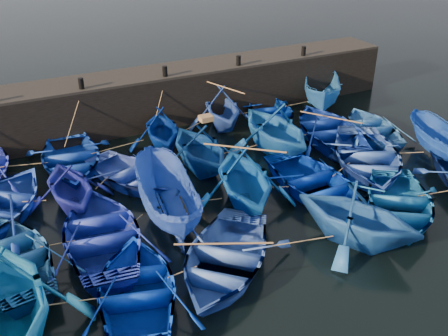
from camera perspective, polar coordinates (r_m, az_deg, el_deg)
name	(u,v)px	position (r m, az deg, el deg)	size (l,w,h in m)	color
ground	(264,224)	(17.94, 4.57, -6.37)	(120.00, 120.00, 0.00)	black
quay_wall	(161,97)	(25.89, -7.26, 8.04)	(26.00, 2.50, 2.50)	black
quay_top	(159,72)	(25.46, -7.45, 10.80)	(26.00, 2.50, 0.12)	black
bollard_1	(81,83)	(23.60, -16.02, 9.27)	(0.24, 0.24, 0.50)	black
bollard_2	(165,71)	(24.56, -6.77, 10.93)	(0.24, 0.24, 0.50)	black
bollard_3	(238,60)	(26.10, 1.67, 12.18)	(0.24, 0.24, 0.50)	black
bollard_4	(304,51)	(28.13, 9.08, 13.07)	(0.24, 0.24, 0.50)	black
boat_1	(70,158)	(22.03, -17.18, 1.06)	(3.70, 5.17, 1.07)	navy
boat_2	(162,128)	(22.99, -7.15, 4.54)	(3.14, 3.64, 1.92)	navy
boat_3	(222,107)	(24.92, -0.25, 6.96)	(3.45, 4.00, 2.11)	#264BB1
boat_4	(271,111)	(26.19, 5.37, 6.55)	(3.20, 4.47, 0.93)	navy
boat_5	(322,91)	(27.77, 11.18, 8.59)	(1.92, 5.10, 1.97)	#2161A6
boat_7	(70,185)	(19.13, -17.24, -1.85)	(3.17, 3.68, 1.94)	navy
boat_8	(131,174)	(20.37, -10.63, -0.66)	(3.17, 4.44, 0.92)	#2E48B4
boat_9	(200,147)	(20.75, -2.78, 2.45)	(3.65, 4.23, 2.23)	navy
boat_10	(275,127)	(22.33, 5.87, 4.69)	(4.11, 4.77, 2.51)	#1356A2
boat_11	(329,129)	(24.20, 11.95, 4.39)	(3.94, 5.51, 1.14)	navy
boat_12	(373,127)	(25.25, 16.62, 4.55)	(3.15, 4.40, 0.91)	blue
boat_13	(10,256)	(16.95, -23.24, -9.19)	(3.60, 5.03, 1.04)	navy
boat_14	(102,233)	(16.97, -13.74, -7.24)	(3.83, 5.35, 1.11)	navy
boat_15	(166,198)	(17.60, -6.63, -3.47)	(1.88, 4.99, 1.93)	#2044A7
boat_16	(244,178)	(18.29, 2.29, -1.14)	(3.90, 4.52, 2.38)	#0A4DA6
boat_17	(314,182)	(19.65, 10.26, -1.55)	(3.67, 5.13, 1.06)	#002399
boat_18	(367,157)	(21.85, 15.99, 1.21)	(4.16, 5.82, 1.21)	#2A51B6
boat_19	(440,143)	(23.73, 23.46, 2.68)	(1.58, 4.21, 1.63)	#123FA3
boat_20	(6,295)	(14.32, -23.69, -13.15)	(4.23, 4.91, 2.58)	#1A7DD3
boat_21	(138,289)	(14.74, -9.81, -13.43)	(3.40, 4.75, 0.99)	#0127A1
boat_22	(224,258)	(15.50, -0.04, -10.28)	(3.65, 5.11, 1.06)	#2B4EA4
boat_23	(357,214)	(16.93, 15.00, -5.15)	(3.68, 4.27, 2.25)	#185097
boat_24	(399,203)	(19.17, 19.41, -3.78)	(3.51, 4.91, 1.02)	#105794
wooden_crate	(206,118)	(20.36, -2.08, 5.71)	(0.52, 0.44, 0.22)	olive
mooring_ropes	(209,146)	(21.33, -1.72, 2.54)	(17.47, 11.81, 2.10)	tan
loose_oars	(259,138)	(20.13, 4.00, 3.40)	(10.98, 12.07, 1.38)	#99724C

